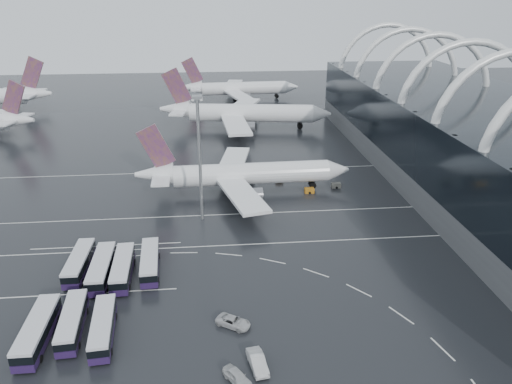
{
  "coord_description": "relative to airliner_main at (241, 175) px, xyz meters",
  "views": [
    {
      "loc": [
        -3.74,
        -86.18,
        45.54
      ],
      "look_at": [
        5.32,
        7.18,
        7.0
      ],
      "focal_mm": 35.0,
      "sensor_mm": 36.0,
      "label": 1
    }
  ],
  "objects": [
    {
      "name": "bus_row_near_a",
      "position": [
        -30.22,
        -33.83,
        -2.61
      ],
      "size": [
        3.23,
        12.83,
        3.15
      ],
      "rotation": [
        0.0,
        0.0,
        1.55
      ],
      "color": "#21133C",
      "rests_on": "ground"
    },
    {
      "name": "van_curve_b",
      "position": [
        -4.78,
        -62.5,
        -3.57
      ],
      "size": [
        4.02,
        4.75,
        1.54
      ],
      "primitive_type": "imported",
      "rotation": [
        0.0,
        0.0,
        0.59
      ],
      "color": "silver",
      "rests_on": "ground"
    },
    {
      "name": "bus_bay_line_north",
      "position": [
        -27.41,
        -24.86,
        -4.34
      ],
      "size": [
        28.0,
        0.25,
        0.01
      ],
      "primitive_type": "cube",
      "color": "white",
      "rests_on": "ground"
    },
    {
      "name": "van_curve_a",
      "position": [
        -4.66,
        -51.41,
        -3.63
      ],
      "size": [
        5.61,
        4.78,
        1.43
      ],
      "primitive_type": "imported",
      "rotation": [
        0.0,
        0.0,
        1.0
      ],
      "color": "silver",
      "rests_on": "ground"
    },
    {
      "name": "bus_row_near_d",
      "position": [
        -18.15,
        -34.69,
        -2.62
      ],
      "size": [
        3.75,
        12.91,
        3.14
      ],
      "rotation": [
        0.0,
        0.0,
        1.64
      ],
      "color": "#21133C",
      "rests_on": "ground"
    },
    {
      "name": "airliner_gate_c",
      "position": [
        5.95,
        106.96,
        0.28
      ],
      "size": [
        51.84,
        47.88,
        18.49
      ],
      "rotation": [
        0.0,
        0.0,
        0.04
      ],
      "color": "white",
      "rests_on": "ground"
    },
    {
      "name": "gse_cart_belly_d",
      "position": [
        23.41,
        0.2,
        -3.74
      ],
      "size": [
        2.2,
        1.3,
        1.2
      ],
      "primitive_type": "cube",
      "color": "slate",
      "rests_on": "ground"
    },
    {
      "name": "bus_row_far_b",
      "position": [
        -27.49,
        -50.4,
        -2.68
      ],
      "size": [
        3.67,
        12.49,
        3.03
      ],
      "rotation": [
        0.0,
        0.0,
        1.64
      ],
      "color": "#21133C",
      "rests_on": "ground"
    },
    {
      "name": "bus_row_far_c",
      "position": [
        -22.91,
        -52.12,
        -2.68
      ],
      "size": [
        3.79,
        12.46,
        3.02
      ],
      "rotation": [
        0.0,
        0.0,
        1.65
      ],
      "color": "#21133C",
      "rests_on": "ground"
    },
    {
      "name": "airliner_gate_b",
      "position": [
        4.47,
        58.54,
        0.83
      ],
      "size": [
        59.51,
        52.98,
        20.67
      ],
      "rotation": [
        0.0,
        0.0,
        -0.15
      ],
      "color": "white",
      "rests_on": "ground"
    },
    {
      "name": "floodlight_mast",
      "position": [
        -9.23,
        -14.57,
        12.18
      ],
      "size": [
        2.01,
        2.01,
        26.27
      ],
      "color": "gray",
      "rests_on": "ground"
    },
    {
      "name": "bus_row_near_b",
      "position": [
        -26.03,
        -36.15,
        -2.54
      ],
      "size": [
        3.38,
        13.36,
        3.28
      ],
      "rotation": [
        0.0,
        0.0,
        1.59
      ],
      "color": "#21133C",
      "rests_on": "ground"
    },
    {
      "name": "van_curve_c",
      "position": [
        -2.02,
        -60.22,
        -3.47
      ],
      "size": [
        2.72,
        5.51,
        1.74
      ],
      "primitive_type": "imported",
      "rotation": [
        0.0,
        0.0,
        0.17
      ],
      "color": "silver",
      "rests_on": "ground"
    },
    {
      "name": "lane_marking_far",
      "position": [
        -3.41,
        15.14,
        -4.34
      ],
      "size": [
        120.0,
        0.25,
        0.01
      ],
      "primitive_type": "cube",
      "color": "white",
      "rests_on": "ground"
    },
    {
      "name": "airliner_main",
      "position": [
        0.0,
        0.0,
        0.0
      ],
      "size": [
        51.09,
        44.92,
        17.34
      ],
      "rotation": [
        0.0,
        0.0,
        0.02
      ],
      "color": "white",
      "rests_on": "ground"
    },
    {
      "name": "ground",
      "position": [
        -3.41,
        -24.86,
        -4.34
      ],
      "size": [
        420.0,
        420.0,
        0.0
      ],
      "primitive_type": "plane",
      "color": "black",
      "rests_on": "ground"
    },
    {
      "name": "bus_row_far_a",
      "position": [
        -31.68,
        -52.21,
        -2.53
      ],
      "size": [
        3.23,
        13.37,
        3.29
      ],
      "rotation": [
        0.0,
        0.0,
        1.57
      ],
      "color": "#21133C",
      "rests_on": "ground"
    },
    {
      "name": "lane_marking_near",
      "position": [
        -3.41,
        -26.86,
        -4.34
      ],
      "size": [
        120.0,
        0.25,
        0.01
      ],
      "primitive_type": "cube",
      "color": "white",
      "rests_on": "ground"
    },
    {
      "name": "gse_cart_belly_a",
      "position": [
        16.21,
        -2.46,
        -3.73
      ],
      "size": [
        2.25,
        1.33,
        1.23
      ],
      "primitive_type": "cube",
      "color": "#B87118",
      "rests_on": "ground"
    },
    {
      "name": "gse_cart_belly_e",
      "position": [
        10.1,
        5.62,
        -3.82
      ],
      "size": [
        1.92,
        1.13,
        1.05
      ],
      "primitive_type": "cube",
      "color": "#B87118",
      "rests_on": "ground"
    },
    {
      "name": "lane_marking_mid",
      "position": [
        -3.41,
        -12.86,
        -4.34
      ],
      "size": [
        120.0,
        0.25,
        0.01
      ],
      "primitive_type": "cube",
      "color": "white",
      "rests_on": "ground"
    },
    {
      "name": "terminal",
      "position": [
        58.16,
        -5.02,
        6.53
      ],
      "size": [
        42.0,
        160.0,
        34.9
      ],
      "color": "#505255",
      "rests_on": "ground"
    },
    {
      "name": "bus_row_near_c",
      "position": [
        -22.52,
        -36.38,
        -2.6
      ],
      "size": [
        3.44,
        12.96,
        3.17
      ],
      "rotation": [
        0.0,
        0.0,
        1.61
      ],
      "color": "#21133C",
      "rests_on": "ground"
    },
    {
      "name": "bus_bay_line_south",
      "position": [
        -27.41,
        -40.86,
        -4.34
      ],
      "size": [
        28.0,
        0.25,
        0.01
      ],
      "primitive_type": "cube",
      "color": "white",
      "rests_on": "ground"
    }
  ]
}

